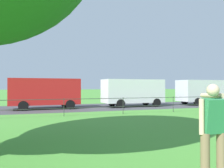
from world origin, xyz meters
name	(u,v)px	position (x,y,z in m)	size (l,w,h in m)	color
street_strip	(98,107)	(0.00, 18.84, 0.00)	(80.00, 6.94, 0.01)	#424247
park_fence	(123,103)	(0.00, 13.49, 0.67)	(35.36, 0.04, 1.00)	#333833
person_thrower	(213,128)	(-2.38, 3.51, 0.91)	(0.59, 0.77, 1.69)	#846B4C
panel_van_left	(45,92)	(-4.21, 18.46, 1.27)	(5.07, 2.24, 2.24)	red
panel_van_right	(133,91)	(2.85, 18.27, 1.27)	(5.02, 2.15, 2.24)	white
panel_van_center	(205,91)	(10.01, 18.02, 1.27)	(5.06, 2.23, 2.24)	silver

